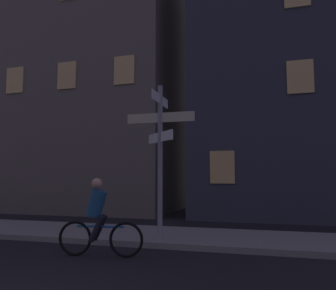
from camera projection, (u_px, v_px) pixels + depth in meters
The scene contains 5 objects.
sidewalk_kerb at pixel (146, 235), 9.31m from camera, with size 40.00×2.62×0.14m, color gray.
signpost at pixel (160, 145), 8.51m from camera, with size 1.75×1.25×3.78m.
cyclist at pixel (98, 220), 7.16m from camera, with size 1.81×0.38×1.61m.
building_left_block at pixel (66, 74), 19.88m from camera, with size 13.57×8.24×15.19m.
building_right_block at pixel (292, 76), 15.89m from camera, with size 8.39×7.54×12.53m.
Camera 1 is at (3.24, -1.99, 1.63)m, focal length 36.84 mm.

